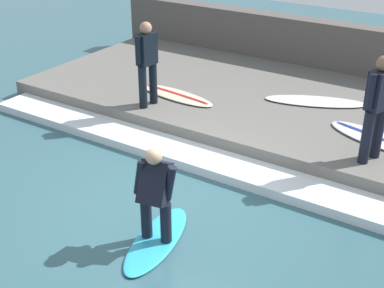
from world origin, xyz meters
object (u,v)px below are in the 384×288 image
at_px(surfer_waiting_near, 147,60).
at_px(surfboard_riding, 157,240).
at_px(surfboard_waiting_near, 176,95).
at_px(surfboard_spare, 315,101).
at_px(surfboard_waiting_far, 374,138).
at_px(surfer_riding, 155,190).
at_px(surfer_waiting_far, 378,103).

bearing_deg(surfer_waiting_near, surfboard_riding, -141.65).
xyz_separation_m(surfboard_waiting_near, surfboard_spare, (1.22, -2.51, -0.00)).
distance_m(surfboard_riding, surfboard_waiting_far, 4.31).
distance_m(surfer_waiting_near, surfboard_waiting_near, 1.13).
relative_size(surfer_riding, surfboard_spare, 0.66).
bearing_deg(surfer_riding, surfboard_spare, -3.31).
bearing_deg(surfboard_spare, surfer_waiting_near, 124.98).
distance_m(surfboard_waiting_near, surfer_waiting_far, 4.23).
bearing_deg(surfboard_spare, surfboard_waiting_near, 115.98).
bearing_deg(surfboard_waiting_far, surfboard_waiting_near, 93.02).
relative_size(surfboard_waiting_far, surfboard_spare, 0.87).
xyz_separation_m(surfer_waiting_near, surfboard_spare, (1.89, -2.70, -0.90)).
distance_m(surfer_riding, surfer_waiting_near, 3.93).
distance_m(surfboard_riding, surfboard_spare, 4.97).
bearing_deg(surfboard_riding, surfer_waiting_near, 38.35).
relative_size(surfer_waiting_near, surfer_waiting_far, 0.96).
bearing_deg(surfer_waiting_near, surfer_riding, -141.65).
distance_m(surfer_riding, surfboard_waiting_far, 4.31).
distance_m(surfboard_waiting_far, surfboard_spare, 1.76).
bearing_deg(surfer_waiting_far, surfer_riding, 149.55).
xyz_separation_m(surfboard_waiting_near, surfer_waiting_far, (-0.56, -4.09, 0.93)).
xyz_separation_m(surfer_waiting_near, surfboard_waiting_far, (0.88, -4.14, -0.89)).
xyz_separation_m(surfboard_riding, surfer_riding, (0.00, -0.00, 0.78)).
relative_size(surfboard_riding, surfer_waiting_near, 1.03).
xyz_separation_m(surfer_waiting_far, surfboard_spare, (1.78, 1.57, -0.93)).
bearing_deg(surfer_riding, surfboard_waiting_near, 30.86).
xyz_separation_m(surfer_riding, surfboard_waiting_far, (3.93, -1.72, -0.42)).
distance_m(surfer_waiting_far, surfboard_waiting_far, 1.21).
bearing_deg(surfboard_waiting_near, surfboard_waiting_far, -86.98).
bearing_deg(surfer_waiting_far, surfboard_spare, 41.45).
height_order(surfer_waiting_near, surfer_waiting_far, surfer_waiting_far).
bearing_deg(surfboard_riding, surfer_riding, -90.00).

